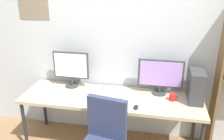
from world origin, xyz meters
TOP-DOWN VIEW (x-y plane):
  - wall_back at (-0.00, 1.02)m, footprint 4.70×0.11m
  - desk at (0.00, 0.60)m, footprint 2.30×0.68m
  - monitor_left at (-0.60, 0.81)m, footprint 0.49×0.18m
  - monitor_right at (0.60, 0.81)m, footprint 0.57×0.18m
  - pc_tower at (1.03, 0.70)m, footprint 0.17×0.34m
  - keyboard_main at (0.00, 0.37)m, footprint 0.32×0.13m
  - computer_mouse at (0.34, 0.37)m, footprint 0.06×0.10m
  - coffee_mug at (0.76, 0.65)m, footprint 0.11×0.08m

SIDE VIEW (x-z plane):
  - desk at x=0.00m, z-range 0.32..1.06m
  - keyboard_main at x=0.00m, z-range 0.74..0.76m
  - computer_mouse at x=0.34m, z-range 0.74..0.77m
  - coffee_mug at x=0.76m, z-range 0.74..0.83m
  - pc_tower at x=1.03m, z-range 0.74..1.13m
  - monitor_right at x=0.60m, z-range 0.77..1.23m
  - monitor_left at x=-0.60m, z-range 0.77..1.27m
  - wall_back at x=0.00m, z-range 0.00..2.60m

